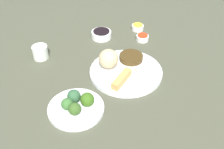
% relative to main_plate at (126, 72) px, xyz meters
% --- Properties ---
extents(tabletop, '(2.20, 2.20, 0.02)m').
position_rel_main_plate_xyz_m(tabletop, '(0.02, 0.00, -0.02)').
color(tabletop, '#464938').
rests_on(tabletop, ground).
extents(main_plate, '(0.28, 0.28, 0.02)m').
position_rel_main_plate_xyz_m(main_plate, '(0.00, 0.00, 0.00)').
color(main_plate, white).
rests_on(main_plate, tabletop).
extents(rice_scoop, '(0.08, 0.08, 0.08)m').
position_rel_main_plate_xyz_m(rice_scoop, '(0.06, 0.04, 0.05)').
color(rice_scoop, '#C8B284').
rests_on(rice_scoop, main_plate).
extents(spring_roll, '(0.06, 0.11, 0.03)m').
position_rel_main_plate_xyz_m(spring_roll, '(-0.04, 0.06, 0.02)').
color(spring_roll, tan).
rests_on(spring_roll, main_plate).
extents(crab_rangoon_wonton, '(0.08, 0.08, 0.01)m').
position_rel_main_plate_xyz_m(crab_rangoon_wonton, '(-0.06, -0.04, 0.01)').
color(crab_rangoon_wonton, beige).
rests_on(crab_rangoon_wonton, main_plate).
extents(stir_fry_heap, '(0.10, 0.10, 0.02)m').
position_rel_main_plate_xyz_m(stir_fry_heap, '(0.04, -0.06, 0.02)').
color(stir_fry_heap, '#443115').
rests_on(stir_fry_heap, main_plate).
extents(broccoli_plate, '(0.19, 0.19, 0.01)m').
position_rel_main_plate_xyz_m(broccoli_plate, '(-0.04, 0.26, -0.00)').
color(broccoli_plate, white).
rests_on(broccoli_plate, tabletop).
extents(broccoli_floret_0, '(0.04, 0.04, 0.04)m').
position_rel_main_plate_xyz_m(broccoli_floret_0, '(-0.03, 0.29, 0.03)').
color(broccoli_floret_0, '#39692F').
rests_on(broccoli_floret_0, broccoli_plate).
extents(broccoli_floret_1, '(0.05, 0.05, 0.05)m').
position_rel_main_plate_xyz_m(broccoli_floret_1, '(-0.06, 0.23, 0.03)').
color(broccoli_floret_1, '#38611A').
rests_on(broccoli_floret_1, broccoli_plate).
extents(broccoli_floret_2, '(0.04, 0.04, 0.04)m').
position_rel_main_plate_xyz_m(broccoli_floret_2, '(-0.06, 0.28, 0.03)').
color(broccoli_floret_2, '#385922').
rests_on(broccoli_floret_2, broccoli_plate).
extents(broccoli_floret_4, '(0.05, 0.05, 0.05)m').
position_rel_main_plate_xyz_m(broccoli_floret_4, '(-0.01, 0.25, 0.03)').
color(broccoli_floret_4, '#315B37').
rests_on(broccoli_floret_4, broccoli_plate).
extents(soy_sauce_bowl, '(0.09, 0.09, 0.03)m').
position_rel_main_plate_xyz_m(soy_sauce_bowl, '(0.27, -0.09, 0.01)').
color(soy_sauce_bowl, white).
rests_on(soy_sauce_bowl, tabletop).
extents(soy_sauce_bowl_liquid, '(0.07, 0.07, 0.00)m').
position_rel_main_plate_xyz_m(soy_sauce_bowl_liquid, '(0.27, -0.09, 0.03)').
color(soy_sauce_bowl_liquid, black).
rests_on(soy_sauce_bowl_liquid, soy_sauce_bowl).
extents(sauce_ramekin_sweet_and_sour, '(0.06, 0.06, 0.02)m').
position_rel_main_plate_xyz_m(sauce_ramekin_sweet_and_sour, '(0.14, -0.22, 0.00)').
color(sauce_ramekin_sweet_and_sour, white).
rests_on(sauce_ramekin_sweet_and_sour, tabletop).
extents(sauce_ramekin_sweet_and_sour_liquid, '(0.05, 0.05, 0.00)m').
position_rel_main_plate_xyz_m(sauce_ramekin_sweet_and_sour_liquid, '(0.14, -0.22, 0.02)').
color(sauce_ramekin_sweet_and_sour_liquid, red).
rests_on(sauce_ramekin_sweet_and_sour_liquid, sauce_ramekin_sweet_and_sour).
extents(sauce_ramekin_hot_mustard, '(0.06, 0.06, 0.02)m').
position_rel_main_plate_xyz_m(sauce_ramekin_hot_mustard, '(0.22, -0.27, 0.00)').
color(sauce_ramekin_hot_mustard, white).
rests_on(sauce_ramekin_hot_mustard, tabletop).
extents(sauce_ramekin_hot_mustard_liquid, '(0.05, 0.05, 0.00)m').
position_rel_main_plate_xyz_m(sauce_ramekin_hot_mustard_liquid, '(0.22, -0.27, 0.02)').
color(sauce_ramekin_hot_mustard_liquid, yellow).
rests_on(sauce_ramekin_hot_mustard_liquid, sauce_ramekin_hot_mustard).
extents(teacup, '(0.06, 0.06, 0.06)m').
position_rel_main_plate_xyz_m(teacup, '(0.31, 0.21, 0.02)').
color(teacup, white).
rests_on(teacup, tabletop).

